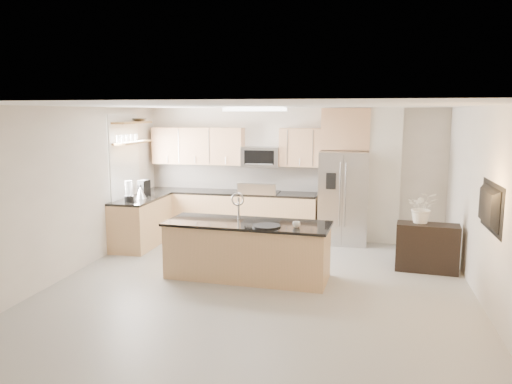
% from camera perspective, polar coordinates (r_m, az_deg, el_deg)
% --- Properties ---
extents(floor, '(6.50, 6.50, 0.00)m').
position_cam_1_polar(floor, '(7.33, 0.30, -10.91)').
color(floor, '#9D9C96').
rests_on(floor, ground).
extents(ceiling, '(6.00, 6.50, 0.02)m').
position_cam_1_polar(ceiling, '(6.89, 0.32, 9.84)').
color(ceiling, white).
rests_on(ceiling, wall_back).
extents(wall_back, '(6.00, 0.02, 2.60)m').
position_cam_1_polar(wall_back, '(10.17, 4.13, 2.23)').
color(wall_back, silver).
rests_on(wall_back, floor).
extents(wall_front, '(6.00, 0.02, 2.60)m').
position_cam_1_polar(wall_front, '(3.96, -9.62, -8.80)').
color(wall_front, silver).
rests_on(wall_front, floor).
extents(wall_left, '(0.02, 6.50, 2.60)m').
position_cam_1_polar(wall_left, '(8.16, -20.77, -0.03)').
color(wall_left, silver).
rests_on(wall_left, floor).
extents(wall_right, '(0.02, 6.50, 2.60)m').
position_cam_1_polar(wall_right, '(7.03, 25.01, -1.68)').
color(wall_right, silver).
rests_on(wall_right, floor).
extents(back_counter, '(3.55, 0.66, 1.44)m').
position_cam_1_polar(back_counter, '(10.24, -2.99, -2.40)').
color(back_counter, tan).
rests_on(back_counter, floor).
extents(left_counter, '(0.66, 1.50, 0.92)m').
position_cam_1_polar(left_counter, '(9.74, -12.96, -3.29)').
color(left_counter, tan).
rests_on(left_counter, floor).
extents(range, '(0.76, 0.64, 1.14)m').
position_cam_1_polar(range, '(10.08, 0.42, -2.57)').
color(range, black).
rests_on(range, floor).
extents(upper_cabinets, '(3.50, 0.33, 0.75)m').
position_cam_1_polar(upper_cabinets, '(10.22, -3.25, 5.23)').
color(upper_cabinets, tan).
rests_on(upper_cabinets, wall_back).
extents(microwave, '(0.76, 0.40, 0.40)m').
position_cam_1_polar(microwave, '(10.03, 0.58, 4.06)').
color(microwave, '#A8A8AA').
rests_on(microwave, upper_cabinets).
extents(refrigerator, '(0.92, 0.78, 1.78)m').
position_cam_1_polar(refrigerator, '(9.76, 9.95, -0.60)').
color(refrigerator, '#A8A8AA').
rests_on(refrigerator, floor).
extents(partition_column, '(0.60, 0.30, 2.60)m').
position_cam_1_polar(partition_column, '(9.92, 14.46, 1.80)').
color(partition_column, silver).
rests_on(partition_column, floor).
extents(window, '(0.04, 1.15, 1.65)m').
position_cam_1_polar(window, '(9.70, -14.83, 3.70)').
color(window, white).
rests_on(window, wall_left).
extents(shelf_lower, '(0.30, 1.20, 0.04)m').
position_cam_1_polar(shelf_lower, '(9.71, -13.96, 5.52)').
color(shelf_lower, olive).
rests_on(shelf_lower, wall_left).
extents(shelf_upper, '(0.30, 1.20, 0.04)m').
position_cam_1_polar(shelf_upper, '(9.69, -14.05, 7.70)').
color(shelf_upper, olive).
rests_on(shelf_upper, wall_left).
extents(ceiling_fixture, '(1.00, 0.50, 0.06)m').
position_cam_1_polar(ceiling_fixture, '(8.54, -0.08, 9.43)').
color(ceiling_fixture, white).
rests_on(ceiling_fixture, ceiling).
extents(island, '(2.54, 1.03, 1.29)m').
position_cam_1_polar(island, '(7.66, -1.00, -6.61)').
color(island, tan).
rests_on(island, floor).
extents(credenza, '(0.99, 0.49, 0.76)m').
position_cam_1_polar(credenza, '(8.43, 18.97, -6.03)').
color(credenza, black).
rests_on(credenza, floor).
extents(cup, '(0.11, 0.11, 0.09)m').
position_cam_1_polar(cup, '(7.24, 4.64, -3.72)').
color(cup, white).
rests_on(cup, island).
extents(platter, '(0.48, 0.48, 0.02)m').
position_cam_1_polar(platter, '(7.26, 1.20, -3.90)').
color(platter, black).
rests_on(platter, island).
extents(blender, '(0.17, 0.17, 0.39)m').
position_cam_1_polar(blender, '(9.22, -14.33, -0.07)').
color(blender, black).
rests_on(blender, left_counter).
extents(kettle, '(0.21, 0.21, 0.26)m').
position_cam_1_polar(kettle, '(9.53, -13.06, -0.04)').
color(kettle, '#A8A8AA').
rests_on(kettle, left_counter).
extents(coffee_maker, '(0.21, 0.24, 0.31)m').
position_cam_1_polar(coffee_maker, '(9.82, -12.69, 0.41)').
color(coffee_maker, black).
rests_on(coffee_maker, left_counter).
extents(bowl, '(0.35, 0.35, 0.08)m').
position_cam_1_polar(bowl, '(10.00, -13.18, 8.10)').
color(bowl, '#A8A8AA').
rests_on(bowl, shelf_upper).
extents(flower_vase, '(0.69, 0.60, 0.76)m').
position_cam_1_polar(flower_vase, '(8.33, 18.52, -0.82)').
color(flower_vase, white).
rests_on(flower_vase, credenza).
extents(television, '(0.14, 1.08, 0.62)m').
position_cam_1_polar(television, '(6.81, 24.66, -1.55)').
color(television, black).
rests_on(television, wall_right).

